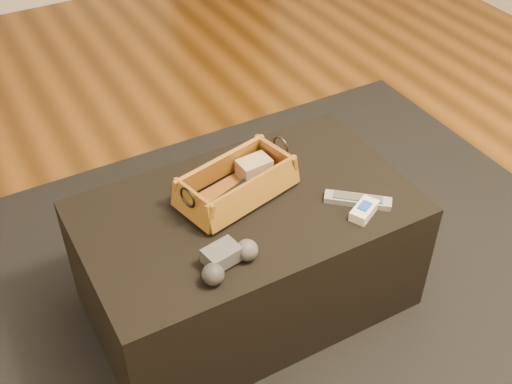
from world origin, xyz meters
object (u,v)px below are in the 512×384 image
silver_remote (358,200)px  tv_remote (235,194)px  ottoman (247,255)px  game_controller (227,259)px  cream_gadget (364,210)px  wicker_basket (237,184)px

silver_remote → tv_remote: bearing=149.0°
ottoman → tv_remote: tv_remote is taller
game_controller → cream_gadget: 0.45m
tv_remote → wicker_basket: wicker_basket is taller
wicker_basket → cream_gadget: bearing=-42.3°
ottoman → cream_gadget: size_ratio=9.04×
silver_remote → wicker_basket: bearing=145.4°
game_controller → ottoman: bearing=49.6°
ottoman → wicker_basket: 0.26m
ottoman → silver_remote: size_ratio=5.53×
ottoman → cream_gadget: bearing=-35.6°
ottoman → tv_remote: size_ratio=5.20×
tv_remote → silver_remote: (0.31, -0.19, -0.01)m
wicker_basket → game_controller: wicker_basket is taller
ottoman → silver_remote: silver_remote is taller
ottoman → game_controller: 0.35m
ottoman → game_controller: bearing=-130.4°
ottoman → wicker_basket: wicker_basket is taller
wicker_basket → tv_remote: bearing=-129.6°
cream_gadget → ottoman: bearing=144.4°
silver_remote → ottoman: bearing=153.3°
tv_remote → game_controller: (-0.15, -0.23, 0.01)m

